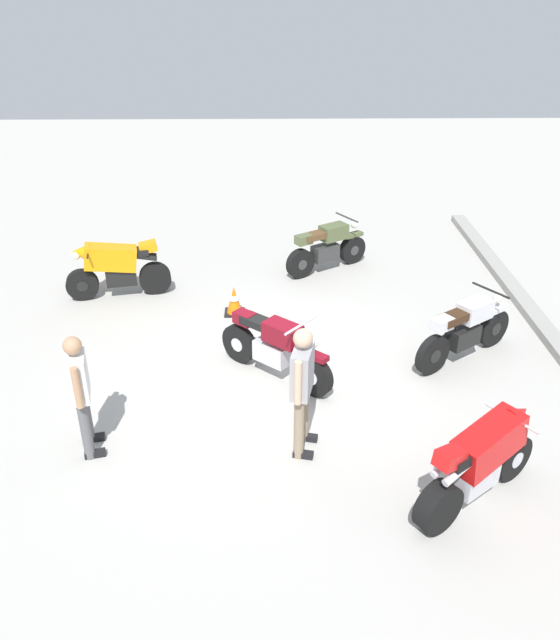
{
  "coord_description": "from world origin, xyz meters",
  "views": [
    {
      "loc": [
        8.16,
        -0.09,
        5.41
      ],
      "look_at": [
        -0.45,
        0.05,
        0.75
      ],
      "focal_mm": 35.81,
      "sensor_mm": 36.0,
      "label": 1
    }
  ],
  "objects_px": {
    "motorcycle_silver_cruiser": "(465,330)",
    "motorcycle_red_sportbike": "(481,460)",
    "motorcycle_olive_vintage": "(327,248)",
    "traffic_cone": "(234,300)",
    "motorcycle_maroon_cruiser": "(274,347)",
    "person_in_white_shirt": "(80,388)",
    "motorcycle_orange_sportbike": "(117,267)",
    "person_in_gray_shirt": "(302,382)"
  },
  "relations": [
    {
      "from": "motorcycle_silver_cruiser",
      "to": "motorcycle_maroon_cruiser",
      "type": "distance_m",
      "value": 3.03
    },
    {
      "from": "person_in_gray_shirt",
      "to": "traffic_cone",
      "type": "xyz_separation_m",
      "value": [
        -3.77,
        -1.04,
        -0.76
      ]
    },
    {
      "from": "motorcycle_red_sportbike",
      "to": "motorcycle_orange_sportbike",
      "type": "distance_m",
      "value": 7.6
    },
    {
      "from": "motorcycle_orange_sportbike",
      "to": "motorcycle_silver_cruiser",
      "type": "bearing_deg",
      "value": 146.35
    },
    {
      "from": "motorcycle_maroon_cruiser",
      "to": "traffic_cone",
      "type": "relative_size",
      "value": 3.15
    },
    {
      "from": "motorcycle_red_sportbike",
      "to": "motorcycle_olive_vintage",
      "type": "bearing_deg",
      "value": 63.55
    },
    {
      "from": "motorcycle_silver_cruiser",
      "to": "motorcycle_red_sportbike",
      "type": "xyz_separation_m",
      "value": [
        3.13,
        -0.68,
        0.07
      ]
    },
    {
      "from": "motorcycle_olive_vintage",
      "to": "motorcycle_silver_cruiser",
      "type": "xyz_separation_m",
      "value": [
        3.53,
        1.89,
        0.03
      ]
    },
    {
      "from": "motorcycle_red_sportbike",
      "to": "traffic_cone",
      "type": "xyz_separation_m",
      "value": [
        -4.74,
        -3.02,
        -0.33
      ]
    },
    {
      "from": "motorcycle_maroon_cruiser",
      "to": "person_in_white_shirt",
      "type": "relative_size",
      "value": 1.0
    },
    {
      "from": "motorcycle_red_sportbike",
      "to": "motorcycle_maroon_cruiser",
      "type": "distance_m",
      "value": 3.52
    },
    {
      "from": "motorcycle_silver_cruiser",
      "to": "traffic_cone",
      "type": "bearing_deg",
      "value": 121.67
    },
    {
      "from": "motorcycle_red_sportbike",
      "to": "traffic_cone",
      "type": "height_order",
      "value": "motorcycle_red_sportbike"
    },
    {
      "from": "traffic_cone",
      "to": "motorcycle_olive_vintage",
      "type": "bearing_deg",
      "value": 136.62
    },
    {
      "from": "traffic_cone",
      "to": "motorcycle_silver_cruiser",
      "type": "bearing_deg",
      "value": 66.53
    },
    {
      "from": "motorcycle_red_sportbike",
      "to": "motorcycle_silver_cruiser",
      "type": "bearing_deg",
      "value": 41.01
    },
    {
      "from": "motorcycle_olive_vintage",
      "to": "traffic_cone",
      "type": "height_order",
      "value": "motorcycle_olive_vintage"
    },
    {
      "from": "motorcycle_maroon_cruiser",
      "to": "person_in_white_shirt",
      "type": "height_order",
      "value": "person_in_white_shirt"
    },
    {
      "from": "motorcycle_red_sportbike",
      "to": "motorcycle_orange_sportbike",
      "type": "xyz_separation_m",
      "value": [
        -5.5,
        -5.25,
        0.0
      ]
    },
    {
      "from": "motorcycle_olive_vintage",
      "to": "person_in_white_shirt",
      "type": "height_order",
      "value": "person_in_white_shirt"
    },
    {
      "from": "motorcycle_silver_cruiser",
      "to": "person_in_gray_shirt",
      "type": "xyz_separation_m",
      "value": [
        2.16,
        -2.66,
        0.5
      ]
    },
    {
      "from": "traffic_cone",
      "to": "person_in_white_shirt",
      "type": "bearing_deg",
      "value": -24.31
    },
    {
      "from": "motorcycle_red_sportbike",
      "to": "person_in_white_shirt",
      "type": "bearing_deg",
      "value": 131.42
    },
    {
      "from": "motorcycle_red_sportbike",
      "to": "person_in_gray_shirt",
      "type": "relative_size",
      "value": 0.95
    },
    {
      "from": "motorcycle_olive_vintage",
      "to": "traffic_cone",
      "type": "bearing_deg",
      "value": -166.22
    },
    {
      "from": "motorcycle_olive_vintage",
      "to": "traffic_cone",
      "type": "xyz_separation_m",
      "value": [
        1.92,
        -1.81,
        -0.23
      ]
    },
    {
      "from": "motorcycle_olive_vintage",
      "to": "motorcycle_silver_cruiser",
      "type": "height_order",
      "value": "motorcycle_silver_cruiser"
    },
    {
      "from": "motorcycle_silver_cruiser",
      "to": "motorcycle_maroon_cruiser",
      "type": "relative_size",
      "value": 1.07
    },
    {
      "from": "motorcycle_maroon_cruiser",
      "to": "motorcycle_orange_sportbike",
      "type": "xyz_separation_m",
      "value": [
        -2.85,
        -2.93,
        0.07
      ]
    },
    {
      "from": "motorcycle_maroon_cruiser",
      "to": "traffic_cone",
      "type": "xyz_separation_m",
      "value": [
        -2.09,
        -0.71,
        -0.26
      ]
    },
    {
      "from": "motorcycle_olive_vintage",
      "to": "motorcycle_maroon_cruiser",
      "type": "height_order",
      "value": "motorcycle_maroon_cruiser"
    },
    {
      "from": "motorcycle_silver_cruiser",
      "to": "person_in_white_shirt",
      "type": "relative_size",
      "value": 1.07
    },
    {
      "from": "traffic_cone",
      "to": "motorcycle_red_sportbike",
      "type": "bearing_deg",
      "value": 32.5
    },
    {
      "from": "person_in_gray_shirt",
      "to": "traffic_cone",
      "type": "relative_size",
      "value": 3.32
    },
    {
      "from": "motorcycle_silver_cruiser",
      "to": "motorcycle_red_sportbike",
      "type": "distance_m",
      "value": 3.21
    },
    {
      "from": "motorcycle_silver_cruiser",
      "to": "person_in_gray_shirt",
      "type": "distance_m",
      "value": 3.47
    },
    {
      "from": "person_in_white_shirt",
      "to": "traffic_cone",
      "type": "distance_m",
      "value": 4.17
    },
    {
      "from": "motorcycle_red_sportbike",
      "to": "motorcycle_orange_sportbike",
      "type": "relative_size",
      "value": 0.86
    },
    {
      "from": "motorcycle_orange_sportbike",
      "to": "traffic_cone",
      "type": "xyz_separation_m",
      "value": [
        0.76,
        2.23,
        -0.33
      ]
    },
    {
      "from": "person_in_white_shirt",
      "to": "motorcycle_silver_cruiser",
      "type": "bearing_deg",
      "value": 8.07
    },
    {
      "from": "person_in_white_shirt",
      "to": "motorcycle_red_sportbike",
      "type": "bearing_deg",
      "value": -25.45
    },
    {
      "from": "motorcycle_olive_vintage",
      "to": "motorcycle_orange_sportbike",
      "type": "relative_size",
      "value": 0.89
    }
  ]
}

